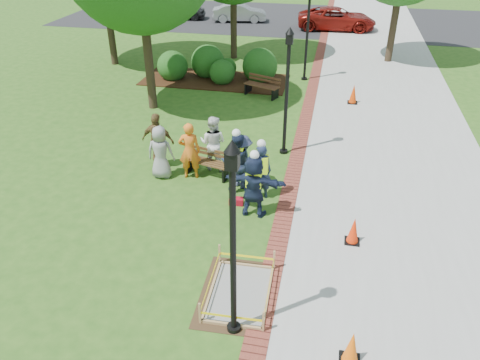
% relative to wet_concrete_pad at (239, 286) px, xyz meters
% --- Properties ---
extents(ground, '(100.00, 100.00, 0.00)m').
position_rel_wet_concrete_pad_xyz_m(ground, '(-1.16, 2.01, -0.23)').
color(ground, '#285116').
rests_on(ground, ground).
extents(sidewalk, '(6.00, 60.00, 0.02)m').
position_rel_wet_concrete_pad_xyz_m(sidewalk, '(3.84, 12.01, -0.22)').
color(sidewalk, '#9E9E99').
rests_on(sidewalk, ground).
extents(brick_edging, '(0.50, 60.00, 0.03)m').
position_rel_wet_concrete_pad_xyz_m(brick_edging, '(0.59, 12.01, -0.22)').
color(brick_edging, maroon).
rests_on(brick_edging, ground).
extents(mulch_bed, '(7.00, 3.00, 0.05)m').
position_rel_wet_concrete_pad_xyz_m(mulch_bed, '(-4.16, 14.01, -0.21)').
color(mulch_bed, '#381E0F').
rests_on(mulch_bed, ground).
extents(parking_lot, '(36.00, 12.00, 0.01)m').
position_rel_wet_concrete_pad_xyz_m(parking_lot, '(-1.16, 29.01, -0.23)').
color(parking_lot, black).
rests_on(parking_lot, ground).
extents(wet_concrete_pad, '(1.77, 2.35, 0.55)m').
position_rel_wet_concrete_pad_xyz_m(wet_concrete_pad, '(0.00, 0.00, 0.00)').
color(wet_concrete_pad, '#47331E').
rests_on(wet_concrete_pad, ground).
extents(bench_near, '(1.58, 0.85, 0.82)m').
position_rel_wet_concrete_pad_xyz_m(bench_near, '(-2.05, 4.98, 0.03)').
color(bench_near, '#50351B').
rests_on(bench_near, ground).
extents(bench_far, '(1.69, 1.08, 0.87)m').
position_rel_wet_concrete_pad_xyz_m(bench_far, '(-1.58, 12.33, 0.04)').
color(bench_far, '#58331E').
rests_on(bench_far, ground).
extents(cone_front, '(0.39, 0.39, 0.78)m').
position_rel_wet_concrete_pad_xyz_m(cone_front, '(2.39, -1.31, 0.14)').
color(cone_front, black).
rests_on(cone_front, ground).
extents(cone_back, '(0.38, 0.38, 0.75)m').
position_rel_wet_concrete_pad_xyz_m(cone_back, '(2.43, 2.39, 0.13)').
color(cone_back, black).
rests_on(cone_back, ground).
extents(cone_far, '(0.42, 0.42, 0.83)m').
position_rel_wet_concrete_pad_xyz_m(cone_far, '(2.42, 12.25, 0.16)').
color(cone_far, black).
rests_on(cone_far, ground).
extents(toolbox, '(0.42, 0.26, 0.20)m').
position_rel_wet_concrete_pad_xyz_m(toolbox, '(-0.83, 3.51, -0.13)').
color(toolbox, '#A50C1F').
rests_on(toolbox, ground).
extents(lamp_near, '(0.28, 0.28, 4.26)m').
position_rel_wet_concrete_pad_xyz_m(lamp_near, '(0.09, -0.99, 2.25)').
color(lamp_near, black).
rests_on(lamp_near, ground).
extents(lamp_mid, '(0.28, 0.28, 4.26)m').
position_rel_wet_concrete_pad_xyz_m(lamp_mid, '(0.09, 7.01, 2.25)').
color(lamp_mid, black).
rests_on(lamp_mid, ground).
extents(lamp_far, '(0.28, 0.28, 4.26)m').
position_rel_wet_concrete_pad_xyz_m(lamp_far, '(0.09, 15.01, 2.25)').
color(lamp_far, black).
rests_on(lamp_far, ground).
extents(shrub_a, '(1.49, 1.49, 1.49)m').
position_rel_wet_concrete_pad_xyz_m(shrub_a, '(-6.24, 13.82, -0.23)').
color(shrub_a, '#1E4213').
rests_on(shrub_a, ground).
extents(shrub_b, '(1.66, 1.66, 1.66)m').
position_rel_wet_concrete_pad_xyz_m(shrub_b, '(-4.68, 14.63, -0.23)').
color(shrub_b, '#1E4213').
rests_on(shrub_b, ground).
extents(shrub_c, '(1.21, 1.21, 1.21)m').
position_rel_wet_concrete_pad_xyz_m(shrub_c, '(-3.71, 13.67, -0.23)').
color(shrub_c, '#1E4213').
rests_on(shrub_c, ground).
extents(shrub_d, '(1.69, 1.69, 1.69)m').
position_rel_wet_concrete_pad_xyz_m(shrub_d, '(-2.03, 14.45, -0.23)').
color(shrub_d, '#1E4213').
rests_on(shrub_d, ground).
extents(shrub_e, '(0.94, 0.94, 0.94)m').
position_rel_wet_concrete_pad_xyz_m(shrub_e, '(-3.76, 14.87, -0.23)').
color(shrub_e, '#1E4213').
rests_on(shrub_e, ground).
extents(casual_person_a, '(0.57, 0.39, 1.70)m').
position_rel_wet_concrete_pad_xyz_m(casual_person_a, '(-3.45, 4.59, 0.62)').
color(casual_person_a, gray).
rests_on(casual_person_a, ground).
extents(casual_person_b, '(0.66, 0.50, 1.83)m').
position_rel_wet_concrete_pad_xyz_m(casual_person_b, '(-2.56, 4.75, 0.68)').
color(casual_person_b, orange).
rests_on(casual_person_b, ground).
extents(casual_person_c, '(0.61, 0.42, 1.79)m').
position_rel_wet_concrete_pad_xyz_m(casual_person_c, '(-2.00, 5.46, 0.66)').
color(casual_person_c, silver).
rests_on(casual_person_c, ground).
extents(casual_person_d, '(0.61, 0.42, 1.84)m').
position_rel_wet_concrete_pad_xyz_m(casual_person_d, '(-3.75, 5.21, 0.69)').
color(casual_person_d, brown).
rests_on(casual_person_d, ground).
extents(casual_person_e, '(0.64, 0.60, 1.69)m').
position_rel_wet_concrete_pad_xyz_m(casual_person_e, '(-0.87, 4.51, 0.61)').
color(casual_person_e, '#303654').
rests_on(casual_person_e, ground).
extents(hivis_worker_a, '(0.61, 0.41, 1.98)m').
position_rel_wet_concrete_pad_xyz_m(hivis_worker_a, '(-0.26, 3.13, 0.74)').
color(hivis_worker_a, '#17223C').
rests_on(hivis_worker_a, ground).
extents(hivis_worker_b, '(0.61, 0.46, 1.86)m').
position_rel_wet_concrete_pad_xyz_m(hivis_worker_b, '(-0.23, 4.04, 0.69)').
color(hivis_worker_b, '#1B2D47').
rests_on(hivis_worker_b, ground).
extents(hivis_worker_c, '(0.64, 0.46, 2.00)m').
position_rel_wet_concrete_pad_xyz_m(hivis_worker_c, '(-0.99, 4.28, 0.75)').
color(hivis_worker_c, '#17213E').
rests_on(hivis_worker_c, ground).
extents(parked_car_a, '(2.66, 4.89, 1.52)m').
position_rel_wet_concrete_pad_xyz_m(parked_car_a, '(-10.39, 27.19, -0.23)').
color(parked_car_a, '#242427').
rests_on(parked_car_a, ground).
extents(parked_car_b, '(2.51, 4.48, 1.38)m').
position_rel_wet_concrete_pad_xyz_m(parked_car_b, '(-5.71, 27.18, -0.23)').
color(parked_car_b, gray).
rests_on(parked_car_b, ground).
extents(parked_car_c, '(2.34, 4.95, 1.58)m').
position_rel_wet_concrete_pad_xyz_m(parked_car_c, '(1.27, 26.09, -0.23)').
color(parked_car_c, maroon).
rests_on(parked_car_c, ground).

